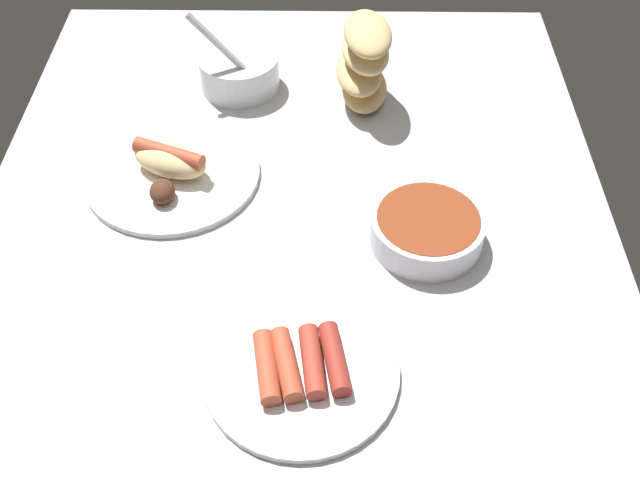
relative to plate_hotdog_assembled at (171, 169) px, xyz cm
name	(u,v)px	position (x,y,z in cm)	size (l,w,h in cm)	color
ground_plane	(294,247)	(12.47, 18.51, -3.06)	(120.00, 90.00, 3.00)	#B2B2B7
plate_hotdog_assembled	(171,169)	(0.00, 0.00, 0.00)	(25.94, 25.94, 5.61)	white
plate_sausages	(301,369)	(34.09, 20.19, -0.57)	(23.23, 23.23, 3.41)	white
bread_stack	(364,62)	(-19.84, 28.77, 5.64)	(14.65, 9.18, 14.40)	tan
bowl_coleslaw	(239,70)	(-23.11, 8.21, 1.71)	(13.28, 13.90, 15.17)	silver
bowl_chili	(427,227)	(12.22, 36.61, 0.93)	(15.43, 15.43, 4.52)	white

